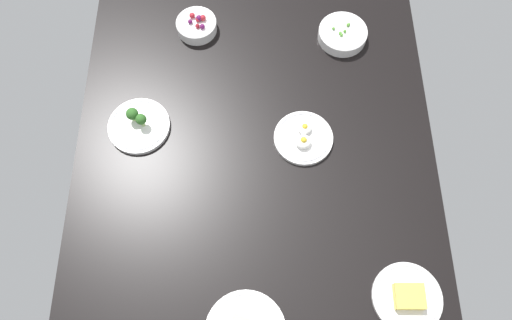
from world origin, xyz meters
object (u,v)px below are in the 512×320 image
(plate_eggs, at_px, (304,137))
(plate_cheese, at_px, (409,297))
(bowl_peas, at_px, (343,34))
(plate_broccoli, at_px, (140,125))
(bowl_berries, at_px, (198,25))

(plate_eggs, height_order, plate_cheese, plate_eggs)
(bowl_peas, bearing_deg, plate_broccoli, 117.06)
(plate_broccoli, height_order, bowl_peas, plate_broccoli)
(plate_broccoli, height_order, plate_eggs, plate_broccoli)
(plate_broccoli, distance_m, bowl_peas, 0.78)
(plate_broccoli, bearing_deg, plate_cheese, -124.28)
(bowl_peas, xyz_separation_m, plate_cheese, (-0.90, -0.12, -0.01))
(plate_eggs, relative_size, plate_cheese, 0.96)
(bowl_berries, bearing_deg, plate_broccoli, 156.15)
(plate_broccoli, relative_size, plate_cheese, 1.02)
(bowl_peas, bearing_deg, bowl_berries, 85.64)
(bowl_berries, bearing_deg, bowl_peas, -94.36)
(plate_broccoli, height_order, bowl_berries, plate_broccoli)
(plate_eggs, height_order, bowl_peas, same)
(bowl_berries, bearing_deg, plate_cheese, -146.09)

